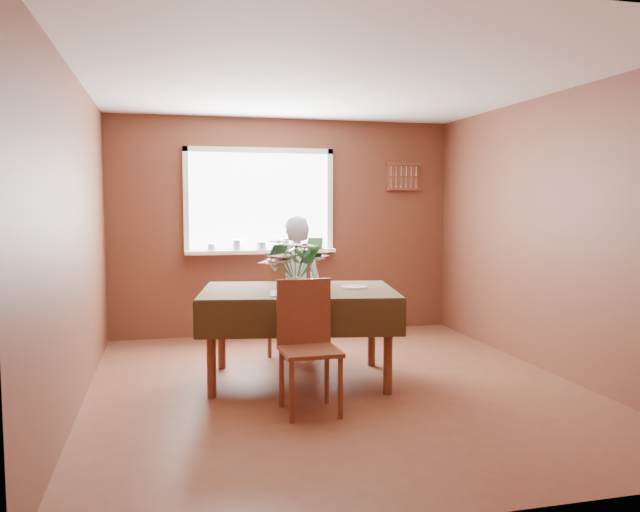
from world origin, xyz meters
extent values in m
plane|color=brown|center=(0.00, 0.00, 0.00)|extent=(4.50, 4.50, 0.00)
plane|color=white|center=(0.00, 0.00, 2.50)|extent=(4.50, 4.50, 0.00)
plane|color=brown|center=(0.00, 2.25, 1.25)|extent=(4.00, 0.00, 4.00)
plane|color=brown|center=(0.00, -2.25, 1.25)|extent=(4.00, 0.00, 4.00)
plane|color=brown|center=(-2.00, 0.00, 1.25)|extent=(0.00, 4.50, 4.50)
plane|color=brown|center=(2.00, 0.00, 1.25)|extent=(0.00, 4.50, 4.50)
cube|color=white|center=(-0.30, 2.23, 1.55)|extent=(1.60, 0.01, 1.10)
cube|color=white|center=(-0.30, 2.22, 2.13)|extent=(1.72, 0.06, 0.06)
cube|color=white|center=(-0.30, 2.22, 0.97)|extent=(1.72, 0.06, 0.06)
cube|color=white|center=(-1.13, 2.22, 1.55)|extent=(0.06, 0.06, 1.22)
cube|color=white|center=(0.53, 2.22, 1.55)|extent=(0.06, 0.06, 1.22)
cube|color=white|center=(-0.30, 2.15, 0.98)|extent=(1.72, 0.20, 0.04)
cylinder|color=white|center=(-0.86, 2.13, 1.04)|extent=(0.09, 0.09, 0.08)
cylinder|color=white|center=(-0.58, 2.13, 1.06)|extent=(0.11, 0.11, 0.12)
cylinder|color=white|center=(-0.30, 2.13, 1.05)|extent=(0.12, 0.12, 0.09)
cylinder|color=white|center=(-0.02, 2.13, 1.06)|extent=(0.10, 0.10, 0.13)
cylinder|color=white|center=(0.26, 2.13, 1.05)|extent=(0.11, 0.11, 0.10)
cube|color=brown|center=(1.45, 2.23, 1.85)|extent=(0.40, 0.03, 0.30)
cube|color=brown|center=(1.45, 2.21, 2.00)|extent=(0.44, 0.04, 0.03)
cube|color=brown|center=(1.45, 2.21, 1.70)|extent=(0.44, 0.04, 0.03)
cylinder|color=brown|center=(-1.03, -0.05, 0.37)|extent=(0.07, 0.07, 0.74)
cylinder|color=brown|center=(0.35, -0.29, 0.37)|extent=(0.07, 0.07, 0.74)
cylinder|color=brown|center=(-0.87, 0.81, 0.37)|extent=(0.07, 0.07, 0.74)
cylinder|color=brown|center=(0.50, 0.57, 0.37)|extent=(0.07, 0.07, 0.74)
cube|color=brown|center=(-0.26, 0.26, 0.76)|extent=(1.72, 1.30, 0.04)
cube|color=#2F2211|center=(-0.26, 0.26, 0.79)|extent=(1.80, 1.37, 0.01)
cube|color=#2F2211|center=(-0.36, -0.29, 0.64)|extent=(1.60, 0.30, 0.29)
cube|color=#2F2211|center=(-0.16, 0.80, 0.64)|extent=(1.60, 0.30, 0.29)
cube|color=#2F2211|center=(-1.06, 0.40, 0.64)|extent=(0.21, 1.09, 0.29)
cube|color=#2F2211|center=(0.54, 0.12, 0.64)|extent=(0.21, 1.09, 0.29)
cube|color=#4F7EE0|center=(-0.31, 0.00, 0.80)|extent=(0.52, 0.42, 0.01)
cylinder|color=brown|center=(0.13, 1.32, 0.24)|extent=(0.04, 0.04, 0.48)
cylinder|color=brown|center=(-0.23, 1.47, 0.24)|extent=(0.04, 0.04, 0.48)
cylinder|color=brown|center=(-0.02, 0.97, 0.24)|extent=(0.04, 0.04, 0.48)
cylinder|color=brown|center=(-0.38, 1.12, 0.24)|extent=(0.04, 0.04, 0.48)
cube|color=brown|center=(-0.12, 1.22, 0.50)|extent=(0.59, 0.59, 0.03)
cube|color=brown|center=(-0.21, 1.03, 0.78)|extent=(0.43, 0.20, 0.53)
cylinder|color=brown|center=(-0.53, -0.76, 0.22)|extent=(0.04, 0.04, 0.44)
cylinder|color=brown|center=(-0.17, -0.75, 0.22)|extent=(0.04, 0.04, 0.44)
cylinder|color=brown|center=(-0.53, -0.41, 0.22)|extent=(0.04, 0.04, 0.44)
cylinder|color=brown|center=(-0.18, -0.40, 0.22)|extent=(0.04, 0.04, 0.44)
cube|color=brown|center=(-0.35, -0.58, 0.46)|extent=(0.42, 0.42, 0.03)
cube|color=brown|center=(-0.36, -0.39, 0.72)|extent=(0.41, 0.04, 0.49)
imported|color=white|center=(-0.13, 1.00, 0.70)|extent=(0.59, 0.47, 1.41)
cylinder|color=white|center=(-0.33, 0.06, 0.86)|extent=(0.10, 0.10, 0.13)
cylinder|color=#33662D|center=(-0.33, 0.06, 0.96)|extent=(0.06, 0.06, 0.09)
cylinder|color=white|center=(0.22, 0.22, 0.80)|extent=(0.24, 0.24, 0.01)
cube|color=silver|center=(-0.07, 0.04, 0.80)|extent=(0.02, 0.21, 0.00)
camera|label=1|loc=(-1.35, -4.91, 1.53)|focal=35.00mm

